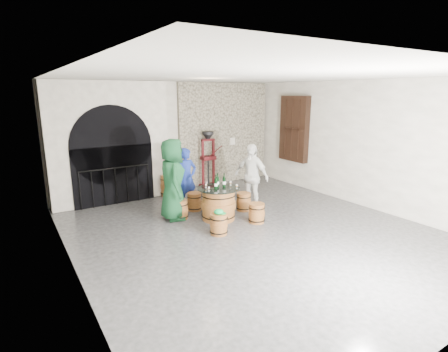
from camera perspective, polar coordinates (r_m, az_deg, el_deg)
ground at (r=7.57m, az=4.56°, el=-8.99°), size 8.00×8.00×0.00m
wall_back at (r=10.55m, az=-8.50°, el=6.29°), size 8.00×0.00×8.00m
wall_left at (r=5.77m, az=-24.15°, el=-0.62°), size 0.00×8.00×8.00m
wall_right at (r=9.63m, az=21.72°, el=4.81°), size 0.00×8.00×8.00m
ceiling at (r=7.01m, az=5.07°, el=15.97°), size 8.00×8.00×0.00m
stone_facing_panel at (r=11.34m, az=0.01°, el=6.93°), size 3.20×0.12×3.18m
arched_opening at (r=9.69m, az=-18.19°, el=5.04°), size 3.10×0.60×3.19m
shuttered_window at (r=11.08m, az=11.35°, el=7.56°), size 0.23×1.10×2.00m
barrel_table at (r=8.12m, az=-0.91°, el=-4.57°), size 0.98×0.98×0.76m
barrel_stool_left at (r=8.27m, az=-7.16°, el=-5.45°), size 0.38×0.38×0.45m
barrel_stool_far at (r=8.82m, az=-4.85°, el=-4.18°), size 0.38×0.38×0.45m
barrel_stool_right at (r=8.80m, az=3.23°, el=-4.20°), size 0.38×0.38×0.45m
barrel_stool_near_right at (r=8.00m, az=5.36°, el=-6.05°), size 0.38×0.38×0.45m
barrel_stool_near_left at (r=7.33m, az=-0.87°, el=-7.86°), size 0.38×0.38×0.45m
green_cap at (r=7.23m, az=-0.84°, el=-5.86°), size 0.24×0.20×0.11m
person_green at (r=8.09m, az=-8.38°, el=-0.58°), size 0.85×1.06×1.89m
person_blue at (r=8.90m, az=-6.10°, el=-0.38°), size 0.61×0.44×1.55m
person_white at (r=8.84m, az=4.44°, el=-0.05°), size 0.72×1.05×1.66m
wine_bottle_left at (r=7.90m, az=-1.33°, el=-1.22°), size 0.08×0.08×0.32m
wine_bottle_center at (r=8.07m, az=0.02°, el=-0.91°), size 0.08×0.08×0.32m
wine_bottle_right at (r=8.07m, az=-1.07°, el=-0.91°), size 0.08×0.08×0.32m
tasting_glass_a at (r=7.76m, az=-2.48°, el=-2.13°), size 0.05×0.05×0.10m
tasting_glass_b at (r=8.25m, az=1.08°, el=-1.18°), size 0.05×0.05×0.10m
tasting_glass_c at (r=8.18m, az=-2.86°, el=-1.31°), size 0.05×0.05×0.10m
tasting_glass_d at (r=8.25m, az=0.16°, el=-1.17°), size 0.05×0.05×0.10m
tasting_glass_e at (r=7.97m, az=2.11°, el=-1.70°), size 0.05×0.05×0.10m
tasting_glass_f at (r=8.02m, az=-2.97°, el=-1.61°), size 0.05×0.05×0.10m
side_barrel at (r=10.13m, az=-9.07°, el=-1.48°), size 0.47×0.47×0.62m
corking_press at (r=10.74m, az=-2.60°, el=3.39°), size 0.72×0.40×1.74m
control_box at (r=11.44m, az=1.29°, el=5.72°), size 0.18×0.10×0.22m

